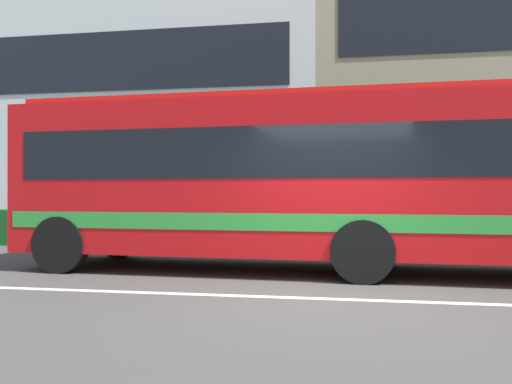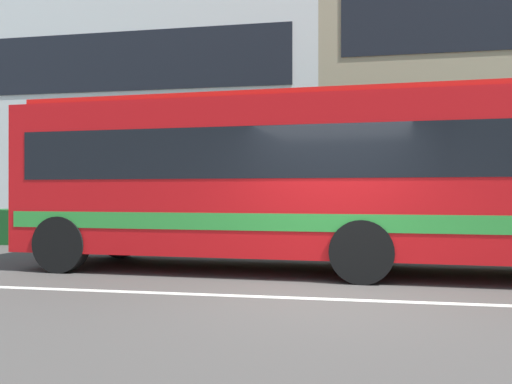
{
  "view_description": "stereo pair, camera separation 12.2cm",
  "coord_description": "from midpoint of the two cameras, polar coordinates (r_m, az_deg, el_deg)",
  "views": [
    {
      "loc": [
        0.31,
        -7.22,
        1.42
      ],
      "look_at": [
        -1.45,
        2.74,
        1.43
      ],
      "focal_mm": 37.73,
      "sensor_mm": 36.0,
      "label": 1
    },
    {
      "loc": [
        0.44,
        -7.2,
        1.42
      ],
      "look_at": [
        -1.45,
        2.74,
        1.43
      ],
      "focal_mm": 37.73,
      "sensor_mm": 36.0,
      "label": 2
    }
  ],
  "objects": [
    {
      "name": "hedge_row_far",
      "position": [
        13.59,
        14.96,
        -4.05
      ],
      "size": [
        23.25,
        1.1,
        0.95
      ],
      "primitive_type": "cube",
      "color": "#184E20",
      "rests_on": "ground_plane"
    },
    {
      "name": "transit_bus",
      "position": [
        9.71,
        7.68,
        1.72
      ],
      "size": [
        11.23,
        2.96,
        3.12
      ],
      "color": "red",
      "rests_on": "ground_plane"
    },
    {
      "name": "lane_centre_line",
      "position": [
        7.36,
        7.74,
        -11.17
      ],
      "size": [
        60.0,
        0.16,
        0.01
      ],
      "primitive_type": "cube",
      "color": "silver",
      "rests_on": "ground_plane"
    },
    {
      "name": "apartment_block_left",
      "position": [
        25.94,
        -16.53,
        8.26
      ],
      "size": [
        21.12,
        10.64,
        10.33
      ],
      "color": "silver",
      "rests_on": "ground_plane"
    },
    {
      "name": "ground_plane",
      "position": [
        7.36,
        7.74,
        -11.2
      ],
      "size": [
        160.0,
        160.0,
        0.0
      ],
      "primitive_type": "plane",
      "color": "#46423F"
    }
  ]
}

